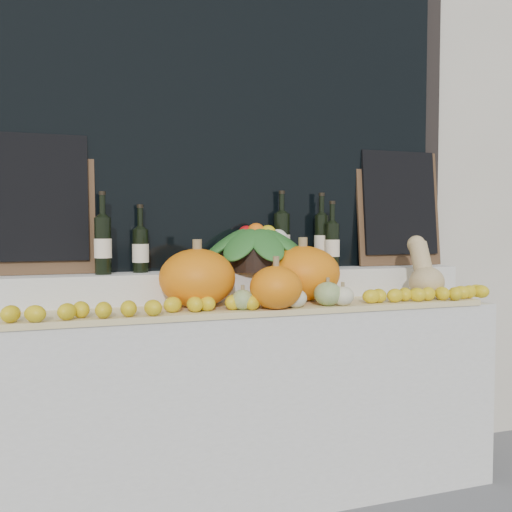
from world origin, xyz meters
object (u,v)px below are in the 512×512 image
pumpkin_right (303,273)px  wine_bottle_tall (282,240)px  produce_bowl (256,247)px  pumpkin_left (197,278)px  butternut_squash (424,273)px

pumpkin_right → wine_bottle_tall: wine_bottle_tall is taller
pumpkin_right → produce_bowl: (-0.17, 0.16, 0.12)m
pumpkin_left → butternut_squash: size_ratio=1.09×
pumpkin_right → wine_bottle_tall: size_ratio=0.89×
produce_bowl → pumpkin_left: bearing=-147.8°
pumpkin_right → wine_bottle_tall: (-0.02, 0.22, 0.15)m
wine_bottle_tall → butternut_squash: bearing=-25.7°
butternut_squash → pumpkin_left: bearing=178.5°
pumpkin_left → pumpkin_right: size_ratio=0.95×
pumpkin_left → pumpkin_right: bearing=5.6°
pumpkin_left → produce_bowl: (0.34, 0.21, 0.12)m
pumpkin_right → wine_bottle_tall: 0.27m
pumpkin_left → produce_bowl: produce_bowl is taller
butternut_squash → wine_bottle_tall: size_ratio=0.77×
butternut_squash → pumpkin_right: bearing=172.5°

